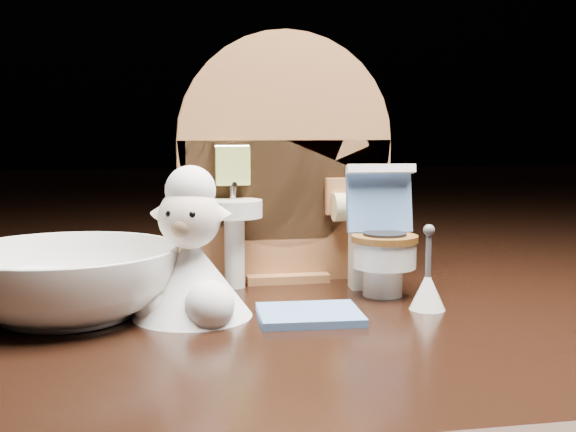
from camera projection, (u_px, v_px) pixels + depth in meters
name	position (u px, v px, depth m)	size (l,w,h in m)	color
backdrop_panel	(283.00, 173.00, 0.44)	(0.13, 0.05, 0.15)	#9C643B
toy_toilet	(381.00, 246.00, 0.41)	(0.04, 0.05, 0.07)	white
bath_mat	(309.00, 315.00, 0.36)	(0.05, 0.04, 0.00)	#5983C2
toilet_brush	(428.00, 287.00, 0.37)	(0.02, 0.02, 0.04)	white
plush_lamb	(191.00, 264.00, 0.36)	(0.06, 0.06, 0.08)	white
ceramic_bowl	(67.00, 282.00, 0.36)	(0.11, 0.11, 0.04)	white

